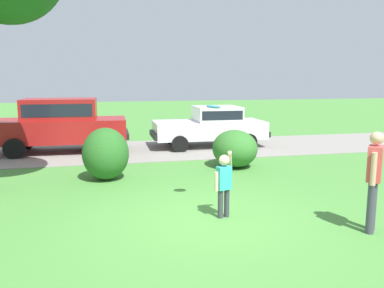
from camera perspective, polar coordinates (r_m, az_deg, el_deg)
ground_plane at (r=7.55m, az=2.39°, el=-10.82°), size 80.00×80.00×0.00m
driveway_strip at (r=14.72m, az=-5.36°, el=-0.83°), size 28.00×4.40×0.02m
shrub_near_tree at (r=10.53m, az=-12.33°, el=-1.38°), size 1.20×1.28×1.36m
shrub_centre_left at (r=11.88m, az=6.34°, el=-0.80°), size 1.32×1.52×1.11m
parked_sedan at (r=15.30m, az=2.77°, el=2.76°), size 4.43×2.15×1.56m
parked_suv at (r=14.80m, az=-18.36°, el=2.96°), size 4.74×2.19×1.92m
child_thrower at (r=7.48m, az=4.61°, el=-5.29°), size 0.42×0.33×1.29m
frisbee at (r=7.94m, az=3.11°, el=5.37°), size 0.29×0.28×0.11m
adult_onlooker at (r=7.38m, az=24.72°, el=-4.22°), size 0.40×0.42×1.74m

